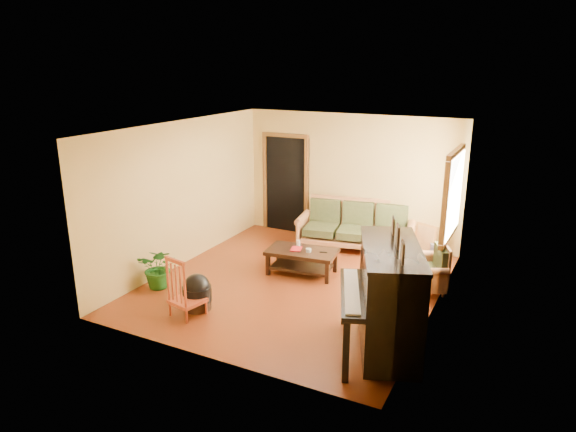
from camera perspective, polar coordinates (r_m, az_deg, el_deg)
The scene contains 16 objects.
floor at distance 8.66m, azimuth 0.80°, elevation -7.53°, with size 5.00×5.00×0.00m, color #571F0B.
doorway at distance 11.06m, azimuth -0.28°, elevation 3.49°, with size 1.08×0.16×2.05m, color black.
window at distance 8.74m, azimuth 17.87°, elevation 2.28°, with size 0.12×1.36×1.46m, color white.
sofa at distance 10.14m, azimuth 7.47°, elevation -1.11°, with size 2.22×0.93×0.95m, color #A8673D.
coffee_table at distance 8.99m, azimuth 1.56°, elevation -5.10°, with size 1.20×0.65×0.44m, color black.
armchair at distance 8.59m, azimuth 14.84°, elevation -5.45°, with size 0.76×0.79×0.79m, color #A8673D.
piano at distance 6.58m, azimuth 11.15°, elevation -9.25°, with size 0.95×1.62×1.43m, color black.
footstool at distance 7.88m, azimuth -10.05°, elevation -8.75°, with size 0.43×0.43×0.41m, color black.
red_chair at distance 7.62m, azimuth -11.18°, elevation -7.61°, with size 0.43×0.47×0.93m, color #9D371C.
leaning_frame at distance 10.19m, azimuth 15.03°, elevation -2.47°, with size 0.46×0.10×0.62m, color #C08A40.
ceramic_crock at distance 10.11m, azimuth 16.10°, elevation -3.72°, with size 0.22×0.22×0.28m, color #2F3C8E.
potted_plant at distance 8.65m, azimuth -14.11°, elevation -5.56°, with size 0.63×0.55×0.71m, color #185117.
book at distance 8.93m, azimuth 0.34°, elevation -3.66°, with size 0.19×0.25×0.02m, color maroon.
candle at distance 9.07m, azimuth 1.15°, elevation -3.02°, with size 0.07×0.07×0.11m, color silver.
glass_jar at distance 8.81m, azimuth 2.30°, elevation -3.83°, with size 0.09×0.09×0.06m, color silver.
remote at distance 8.81m, azimuth 3.96°, elevation -4.03°, with size 0.13×0.04×0.01m, color black.
Camera 1 is at (3.46, -7.10, 3.56)m, focal length 32.00 mm.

